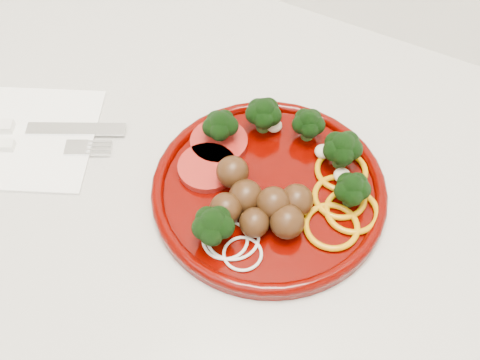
% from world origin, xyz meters
% --- Properties ---
extents(counter, '(2.40, 0.60, 0.90)m').
position_xyz_m(counter, '(0.00, 1.70, 0.45)').
color(counter, silver).
rests_on(counter, ground).
extents(plate, '(0.25, 0.25, 0.06)m').
position_xyz_m(plate, '(0.14, 1.69, 0.92)').
color(plate, '#400200').
rests_on(plate, counter).
extents(napkin, '(0.21, 0.21, 0.00)m').
position_xyz_m(napkin, '(-0.15, 1.63, 0.90)').
color(napkin, white).
rests_on(napkin, counter).
extents(knife, '(0.20, 0.12, 0.01)m').
position_xyz_m(knife, '(-0.17, 1.63, 0.91)').
color(knife, silver).
rests_on(knife, napkin).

